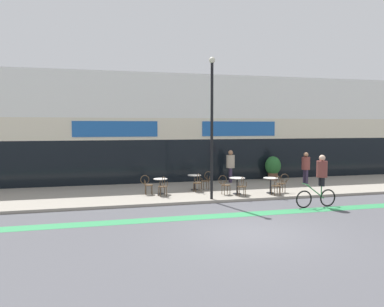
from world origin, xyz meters
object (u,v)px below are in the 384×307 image
Objects in this scene: cafe_chair_2_near at (242,185)px; cafe_chair_2_side at (224,183)px; bistro_table_0 at (160,183)px; cafe_chair_3_side at (283,182)px; cyclist_0 at (320,178)px; planter_pot at (273,167)px; pedestrian_near_end at (231,163)px; pedestrian_far_end at (306,165)px; cafe_chair_3_near at (277,184)px; cafe_chair_0_side at (147,183)px; cafe_chair_1_side at (206,179)px; bistro_table_2 at (237,182)px; cafe_chair_0_near at (163,185)px; bistro_table_3 at (271,182)px; cafe_chair_1_near at (198,181)px; lamp_post at (212,119)px; bistro_table_1 at (194,179)px.

cafe_chair_2_near and cafe_chair_2_side have the same top height.
cafe_chair_3_side reaches higher than bistro_table_0.
cyclist_0 is (5.86, -3.87, 0.57)m from bistro_table_0.
planter_pot reaches higher than cafe_chair_2_near.
pedestrian_near_end reaches higher than pedestrian_far_end.
cafe_chair_3_near is 0.65× the size of planter_pot.
cafe_chair_0_side and cafe_chair_1_side have the same top height.
cafe_chair_0_near is at bearing 175.31° from bistro_table_2.
planter_pot reaches higher than bistro_table_3.
cafe_chair_2_near is 1.00× the size of cafe_chair_3_side.
pedestrian_near_end is (0.97, 3.49, 0.53)m from bistro_table_2.
bistro_table_3 is 3.15m from cafe_chair_1_side.
cafe_chair_1_near is 1.00× the size of cafe_chair_2_side.
cafe_chair_2_near is at bearing 7.90° from lamp_post.
cafe_chair_0_side is at bearing 179.99° from bistro_table_0.
planter_pot is (1.49, 3.99, 0.24)m from cafe_chair_3_side.
bistro_table_1 is 0.83× the size of cafe_chair_1_side.
cafe_chair_1_side is at bearing 122.87° from bistro_table_2.
bistro_table_2 is at bearing -14.73° from bistro_table_0.
cafe_chair_0_side is 4.27m from lamp_post.
bistro_table_3 is at bearing -158.09° from pedestrian_far_end.
cafe_chair_1_side is at bearing 146.04° from bistro_table_3.
pedestrian_near_end is 1.04× the size of pedestrian_far_end.
cafe_chair_2_side reaches higher than bistro_table_3.
cafe_chair_3_side is (2.23, -0.20, -0.03)m from bistro_table_2.
pedestrian_near_end is (4.42, 2.59, 0.57)m from bistro_table_0.
cafe_chair_0_near is 3.68m from lamp_post.
cyclist_0 is at bearing -127.60° from pedestrian_far_end.
bistro_table_1 reaches higher than bistro_table_3.
cafe_chair_1_side is at bearing -48.72° from cafe_chair_1_near.
cafe_chair_0_near is 0.52× the size of pedestrian_far_end.
cafe_chair_2_near is at bearing -53.33° from bistro_table_1.
cafe_chair_0_near is 0.65× the size of planter_pot.
cyclist_0 reaches higher than cafe_chair_1_near.
cafe_chair_0_near is at bearing 150.08° from lamp_post.
planter_pot is at bearing -102.61° from cyclist_0.
planter_pot is 6.88m from cyclist_0.
lamp_post reaches higher than bistro_table_0.
cafe_chair_2_side is at bearing 52.92° from cafe_chair_2_near.
cafe_chair_1_near is at bearing 150.16° from bistro_table_2.
pedestrian_near_end reaches higher than cafe_chair_3_side.
bistro_table_1 is 6.09m from cyclist_0.
cafe_chair_1_side is at bearing -69.36° from cafe_chair_0_near.
cafe_chair_0_side and cafe_chair_2_side have the same top height.
bistro_table_2 is 0.44× the size of pedestrian_far_end.
cafe_chair_3_near is at bearing 132.48° from cafe_chair_1_side.
cafe_chair_1_side and cafe_chair_2_side have the same top height.
bistro_table_1 is 0.83× the size of cafe_chair_1_near.
cafe_chair_3_near reaches higher than bistro_table_1.
bistro_table_2 is 1.87m from cafe_chair_1_side.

